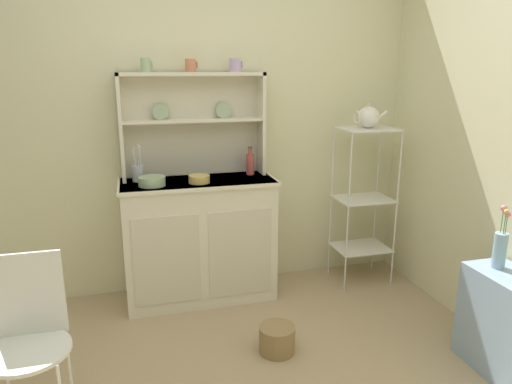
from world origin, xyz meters
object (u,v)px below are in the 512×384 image
at_px(porcelain_teapot, 368,117).
at_px(flower_vase, 500,247).
at_px(side_shelf_blue, 507,325).
at_px(jam_bottle, 250,163).
at_px(hutch_cabinet, 200,239).
at_px(hutch_shelf_unit, 193,117).
at_px(wire_chair, 28,330).
at_px(bakers_rack, 364,192).
at_px(utensil_jar, 138,173).
at_px(floor_basket, 277,339).
at_px(cup_sage_0, 146,65).
at_px(bowl_mixing_large, 152,181).

bearing_deg(porcelain_teapot, flower_vase, -78.82).
xyz_separation_m(side_shelf_blue, jam_bottle, (-1.08, 1.39, 0.68)).
height_order(hutch_cabinet, jam_bottle, jam_bottle).
bearing_deg(hutch_shelf_unit, flower_vase, -42.32).
xyz_separation_m(wire_chair, jam_bottle, (1.31, 1.20, 0.44)).
bearing_deg(jam_bottle, wire_chair, -137.44).
xyz_separation_m(bakers_rack, utensil_jar, (-1.65, 0.12, 0.22)).
bearing_deg(utensil_jar, hutch_cabinet, -11.14).
height_order(wire_chair, floor_basket, wire_chair).
xyz_separation_m(hutch_shelf_unit, bakers_rack, (1.25, -0.20, -0.58)).
distance_m(bakers_rack, cup_sage_0, 1.82).
bearing_deg(floor_basket, bowl_mixing_large, 131.12).
bearing_deg(wire_chair, bowl_mixing_large, 58.69).
bearing_deg(bakers_rack, side_shelf_blue, -79.94).
height_order(jam_bottle, flower_vase, jam_bottle).
relative_size(hutch_shelf_unit, bakers_rack, 0.83).
xyz_separation_m(hutch_cabinet, flower_vase, (1.48, -1.18, 0.24)).
height_order(bakers_rack, wire_chair, bakers_rack).
distance_m(hutch_shelf_unit, floor_basket, 1.59).
xyz_separation_m(side_shelf_blue, utensil_jar, (-1.87, 1.38, 0.66)).
height_order(utensil_jar, flower_vase, utensil_jar).
bearing_deg(bowl_mixing_large, hutch_cabinet, 13.22).
bearing_deg(cup_sage_0, jam_bottle, -2.96).
bearing_deg(cup_sage_0, flower_vase, -36.24).
height_order(bakers_rack, jam_bottle, bakers_rack).
bearing_deg(jam_bottle, flower_vase, -49.51).
xyz_separation_m(cup_sage_0, porcelain_teapot, (1.55, -0.16, -0.36)).
bearing_deg(floor_basket, wire_chair, -166.03).
distance_m(jam_bottle, flower_vase, 1.69).
bearing_deg(jam_bottle, hutch_shelf_unit, 168.83).
height_order(floor_basket, utensil_jar, utensil_jar).
bearing_deg(cup_sage_0, porcelain_teapot, -5.96).
height_order(floor_basket, jam_bottle, jam_bottle).
relative_size(hutch_shelf_unit, flower_vase, 2.82).
distance_m(hutch_cabinet, jam_bottle, 0.65).
relative_size(hutch_cabinet, hutch_shelf_unit, 1.07).
distance_m(cup_sage_0, porcelain_teapot, 1.60).
xyz_separation_m(hutch_shelf_unit, jam_bottle, (0.40, -0.08, -0.34)).
height_order(side_shelf_blue, wire_chair, wire_chair).
bearing_deg(bakers_rack, hutch_cabinet, 178.19).
bearing_deg(wire_chair, floor_basket, 12.68).
bearing_deg(side_shelf_blue, cup_sage_0, 141.32).
height_order(hutch_cabinet, utensil_jar, utensil_jar).
xyz_separation_m(hutch_shelf_unit, bowl_mixing_large, (-0.31, -0.24, -0.39)).
bearing_deg(cup_sage_0, utensil_jar, -154.85).
height_order(cup_sage_0, porcelain_teapot, cup_sage_0).
xyz_separation_m(hutch_shelf_unit, utensil_jar, (-0.40, -0.09, -0.36)).
relative_size(floor_basket, flower_vase, 0.60).
relative_size(hutch_cabinet, jam_bottle, 5.24).
bearing_deg(wire_chair, flower_vase, -2.80).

